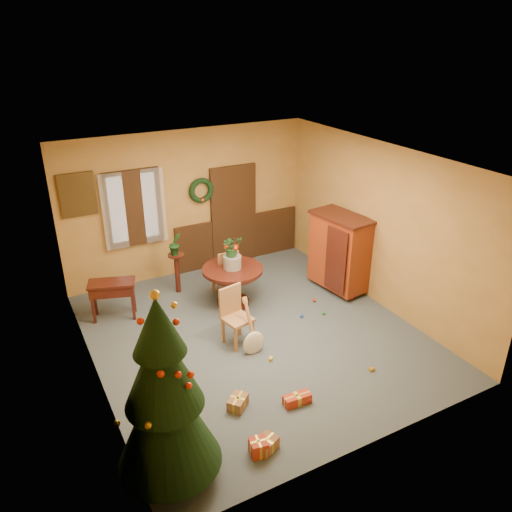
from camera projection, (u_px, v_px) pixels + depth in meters
room_envelope at (200, 218)px, 10.01m from camera, size 5.50×5.50×5.50m
dining_table at (233, 279)px, 8.89m from camera, size 1.08×1.08×0.74m
urn at (232, 262)px, 8.75m from camera, size 0.32×0.32×0.23m
centerpiece_plant at (232, 246)px, 8.62m from camera, size 0.35×0.31×0.39m
chair_near at (235, 314)px, 7.85m from camera, size 0.48×0.48×0.95m
chair_far at (226, 272)px, 9.20m from camera, size 0.41×0.41×0.94m
guitar at (254, 329)px, 7.60m from camera, size 0.49×0.62×0.82m
plant_stand at (177, 269)px, 9.35m from camera, size 0.30×0.30×0.78m
stand_plant at (175, 244)px, 9.14m from camera, size 0.26×0.22×0.43m
christmas_tree at (164, 395)px, 5.20m from camera, size 1.15×1.15×2.38m
writing_desk at (112, 291)px, 8.51m from camera, size 0.86×0.61×0.69m
sideboard at (339, 251)px, 9.32m from camera, size 0.77×1.25×1.51m
gift_a at (266, 444)px, 5.97m from camera, size 0.34×0.30×0.15m
gift_b at (258, 447)px, 5.89m from camera, size 0.23×0.23×0.20m
gift_c at (238, 402)px, 6.63m from camera, size 0.35×0.34×0.16m
gift_d at (297, 399)px, 6.70m from camera, size 0.39×0.18×0.14m
toy_a at (302, 316)px, 8.71m from camera, size 0.09×0.09×0.05m
toy_b at (324, 313)px, 8.78m from camera, size 0.06×0.06×0.06m
toy_c at (271, 359)px, 7.58m from camera, size 0.09×0.09×0.05m
toy_d at (314, 300)px, 9.19m from camera, size 0.06×0.06×0.06m
toy_e at (372, 369)px, 7.35m from camera, size 0.08×0.05×0.05m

